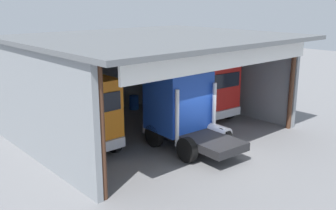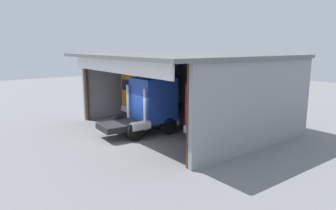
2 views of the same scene
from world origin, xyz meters
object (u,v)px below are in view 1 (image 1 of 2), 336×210
object	(u,v)px
truck_blue_center_left_bay	(183,108)
oil_drum	(134,102)
tool_cart	(84,118)
truck_orange_left_bay	(82,115)
truck_red_right_bay	(205,89)

from	to	relation	value
truck_blue_center_left_bay	oil_drum	world-z (taller)	truck_blue_center_left_bay
truck_blue_center_left_bay	oil_drum	xyz separation A→B (m)	(2.15, 6.66, -1.40)
tool_cart	truck_blue_center_left_bay	bearing A→B (deg)	-70.06
truck_orange_left_bay	truck_red_right_bay	distance (m)	7.88
truck_orange_left_bay	tool_cart	bearing A→B (deg)	-119.91
truck_blue_center_left_bay	truck_red_right_bay	xyz separation A→B (m)	(3.90, 2.22, -0.05)
truck_red_right_bay	tool_cart	distance (m)	6.95
truck_blue_center_left_bay	oil_drum	size ratio (longest dim) A/B	5.65
truck_blue_center_left_bay	tool_cart	xyz separation A→B (m)	(-2.03, 5.61, -1.34)
truck_red_right_bay	truck_orange_left_bay	bearing A→B (deg)	4.72
truck_blue_center_left_bay	truck_red_right_bay	bearing A→B (deg)	32.65
truck_red_right_bay	tool_cart	bearing A→B (deg)	-25.23
oil_drum	tool_cart	distance (m)	4.31
truck_orange_left_bay	tool_cart	distance (m)	4.15
truck_blue_center_left_bay	oil_drum	bearing A→B (deg)	75.13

